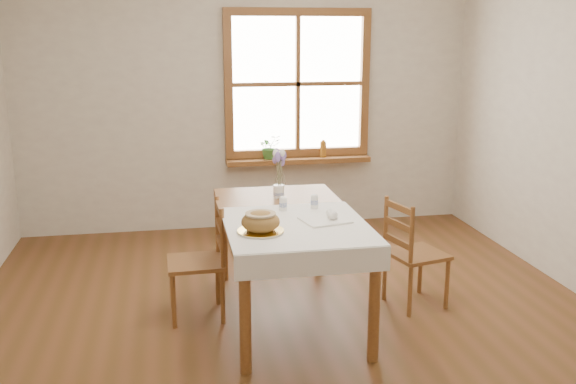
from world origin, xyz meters
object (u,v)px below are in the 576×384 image
chair_left (196,261)px  chair_right (417,252)px  bread_plate (261,231)px  flower_vase (279,192)px  dining_table (288,225)px

chair_left → chair_right: chair_left is taller
chair_left → bread_plate: bearing=35.0°
chair_right → flower_vase: size_ratio=8.81×
chair_right → bread_plate: 1.33m
chair_right → flower_vase: 1.10m
dining_table → flower_vase: flower_vase is taller
bread_plate → chair_left: bearing=126.4°
dining_table → chair_left: 0.69m
bread_plate → dining_table: bearing=59.5°
chair_right → bread_plate: size_ratio=2.89×
chair_left → bread_plate: chair_left is taller
flower_vase → chair_left: bearing=-153.9°
dining_table → bread_plate: (-0.25, -0.42, 0.10)m
dining_table → chair_right: size_ratio=1.99×
chair_right → bread_plate: bearing=95.6°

